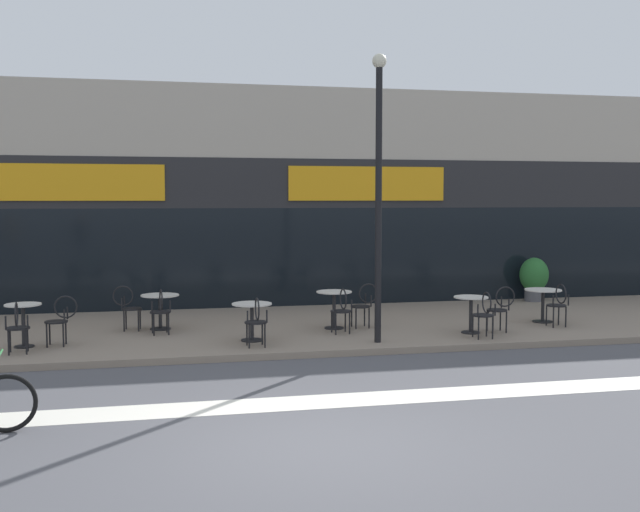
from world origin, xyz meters
TOP-DOWN VIEW (x-y plane):
  - ground_plane at (0.00, 0.00)m, footprint 120.00×120.00m
  - sidewalk_slab at (0.00, 7.25)m, footprint 40.00×5.50m
  - storefront_facade at (0.00, 11.96)m, footprint 40.00×4.06m
  - bike_lane_stripe at (0.00, 1.77)m, footprint 36.00×0.70m
  - bistro_table_0 at (-4.00, 5.96)m, footprint 0.63×0.63m
  - bistro_table_1 at (-1.62, 7.29)m, footprint 0.76×0.76m
  - bistro_table_2 at (0.03, 5.69)m, footprint 0.74×0.74m
  - bistro_table_3 at (1.82, 6.64)m, footprint 0.72×0.72m
  - bistro_table_4 at (4.32, 5.58)m, footprint 0.67×0.67m
  - bistro_table_5 at (6.35, 6.47)m, footprint 0.77×0.77m
  - cafe_chair_0_near at (-3.99, 5.33)m, footprint 0.43×0.59m
  - cafe_chair_0_side at (-3.37, 5.96)m, footprint 0.58×0.42m
  - cafe_chair_1_near at (-1.62, 6.67)m, footprint 0.44×0.59m
  - cafe_chair_1_side at (-2.25, 7.30)m, footprint 0.59×0.44m
  - cafe_chair_2_near at (0.03, 5.07)m, footprint 0.41×0.58m
  - cafe_chair_3_near at (1.82, 6.02)m, footprint 0.42×0.58m
  - cafe_chair_3_side at (2.45, 6.65)m, footprint 0.59×0.42m
  - cafe_chair_4_near at (4.32, 4.96)m, footprint 0.41×0.58m
  - cafe_chair_4_side at (4.95, 5.58)m, footprint 0.58×0.41m
  - cafe_chair_5_near at (6.35, 5.84)m, footprint 0.40×0.57m
  - planter_pot at (7.78, 9.52)m, footprint 0.73×0.73m
  - lamp_post at (2.27, 5.07)m, footprint 0.26×0.26m

SIDE VIEW (x-z plane):
  - ground_plane at x=0.00m, z-range 0.00..0.00m
  - bike_lane_stripe at x=0.00m, z-range 0.00..0.01m
  - sidewalk_slab at x=0.00m, z-range 0.00..0.12m
  - bistro_table_2 at x=0.03m, z-range 0.27..0.98m
  - bistro_table_1 at x=-1.62m, z-range 0.28..0.98m
  - bistro_table_5 at x=6.35m, z-range 0.28..0.98m
  - bistro_table_4 at x=4.32m, z-range 0.27..0.99m
  - cafe_chair_0_near at x=-3.99m, z-range 0.19..1.09m
  - cafe_chair_0_side at x=-3.37m, z-range 0.19..1.09m
  - cafe_chair_1_near at x=-1.62m, z-range 0.19..1.09m
  - cafe_chair_1_side at x=-2.25m, z-range 0.19..1.09m
  - cafe_chair_2_near at x=0.03m, z-range 0.19..1.09m
  - cafe_chair_3_near at x=1.82m, z-range 0.19..1.09m
  - cafe_chair_3_side at x=2.45m, z-range 0.19..1.09m
  - cafe_chair_4_near at x=4.32m, z-range 0.19..1.09m
  - cafe_chair_4_side at x=4.95m, z-range 0.19..1.09m
  - cafe_chair_5_near at x=6.35m, z-range 0.19..1.09m
  - bistro_table_0 at x=-4.00m, z-range 0.28..1.05m
  - bistro_table_3 at x=1.82m, z-range 0.28..1.05m
  - planter_pot at x=7.78m, z-range 0.17..1.29m
  - storefront_facade at x=0.00m, z-range -0.01..5.45m
  - lamp_post at x=2.27m, z-range 0.52..5.73m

